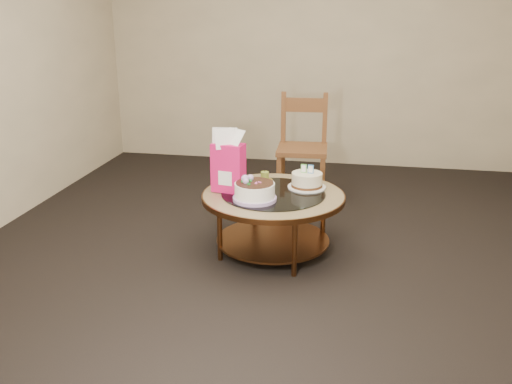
% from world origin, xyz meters
% --- Properties ---
extents(ground, '(5.00, 5.00, 0.00)m').
position_xyz_m(ground, '(0.00, 0.00, 0.00)').
color(ground, black).
rests_on(ground, ground).
extents(room_walls, '(4.52, 5.02, 2.61)m').
position_xyz_m(room_walls, '(0.00, 0.00, 1.54)').
color(room_walls, tan).
rests_on(room_walls, ground).
extents(coffee_table, '(1.02, 1.02, 0.46)m').
position_xyz_m(coffee_table, '(0.00, -0.00, 0.38)').
color(coffee_table, '#583219').
rests_on(coffee_table, ground).
extents(decorated_cake, '(0.30, 0.30, 0.17)m').
position_xyz_m(decorated_cake, '(-0.10, -0.17, 0.52)').
color(decorated_cake, '#B592CF').
rests_on(decorated_cake, coffee_table).
extents(cream_cake, '(0.28, 0.28, 0.18)m').
position_xyz_m(cream_cake, '(0.22, 0.17, 0.51)').
color(cream_cake, white).
rests_on(cream_cake, coffee_table).
extents(gift_bag, '(0.24, 0.19, 0.45)m').
position_xyz_m(gift_bag, '(-0.32, -0.01, 0.68)').
color(gift_bag, '#F01669').
rests_on(gift_bag, coffee_table).
extents(pillar_candle, '(0.12, 0.12, 0.09)m').
position_xyz_m(pillar_candle, '(-0.10, 0.24, 0.49)').
color(pillar_candle, '#C8BD52').
rests_on(pillar_candle, coffee_table).
extents(dining_chair, '(0.47, 0.47, 0.96)m').
position_xyz_m(dining_chair, '(0.07, 1.24, 0.49)').
color(dining_chair, brown).
rests_on(dining_chair, ground).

